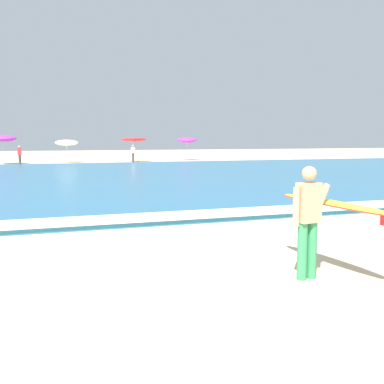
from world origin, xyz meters
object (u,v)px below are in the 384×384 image
Objects in this scene: beach_umbrella_1 at (2,138)px; beach_umbrella_2 at (67,143)px; beachgoer_near_row_mid at (20,155)px; surfer_with_board at (321,211)px; beachgoer_near_row_right at (133,153)px; beach_umbrella_4 at (187,140)px; beach_umbrella_3 at (134,140)px.

beach_umbrella_1 reaches higher than beach_umbrella_2.
beachgoer_near_row_mid is (1.35, -1.70, -1.31)m from beach_umbrella_1.
surfer_with_board is 35.12m from beachgoer_near_row_right.
beach_umbrella_4 is 1.47× the size of beachgoer_near_row_right.
beachgoer_near_row_right is at bearing 83.19° from surfer_with_board.
surfer_with_board reaches higher than beachgoer_near_row_right.
beach_umbrella_2 is 1.29× the size of beachgoer_near_row_right.
beach_umbrella_4 is at bearing 21.52° from beachgoer_near_row_right.
surfer_with_board is 35.94m from beach_umbrella_1.
beach_umbrella_3 reaches higher than beachgoer_near_row_right.
beachgoer_near_row_right is (-5.91, -2.33, -1.15)m from beach_umbrella_4.
beach_umbrella_1 is at bearing 100.78° from surfer_with_board.
beach_umbrella_3 is (4.44, 35.74, 1.03)m from surfer_with_board.
beachgoer_near_row_mid is 9.62m from beachgoer_near_row_right.
beachgoer_near_row_mid is (-9.81, -2.14, -1.21)m from beach_umbrella_3.
beach_umbrella_3 is 10.11m from beachgoer_near_row_mid.
beach_umbrella_1 is at bearing -169.84° from beach_umbrella_2.
beach_umbrella_1 is 5.30m from beach_umbrella_2.
beach_umbrella_3 is 0.99× the size of beach_umbrella_4.
surfer_with_board is 1.60× the size of beachgoer_near_row_mid.
beach_umbrella_2 is at bearing 175.31° from beach_umbrella_3.
beachgoer_near_row_right is (-0.27, -0.86, -1.21)m from beach_umbrella_3.
beach_umbrella_2 reaches higher than beachgoer_near_row_right.
beach_umbrella_1 is 1.58× the size of beachgoer_near_row_mid.
beach_umbrella_3 reaches higher than surfer_with_board.
beach_umbrella_2 is 5.98m from beach_umbrella_3.
surfer_with_board is at bearing -96.81° from beachgoer_near_row_right.
beach_umbrella_2 reaches higher than surfer_with_board.
surfer_with_board is at bearing -79.22° from beach_umbrella_1.
beach_umbrella_4 is (11.59, 0.98, 0.22)m from beach_umbrella_2.
surfer_with_board is 1.23× the size of beach_umbrella_2.
beach_umbrella_1 is 1.58× the size of beachgoer_near_row_right.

